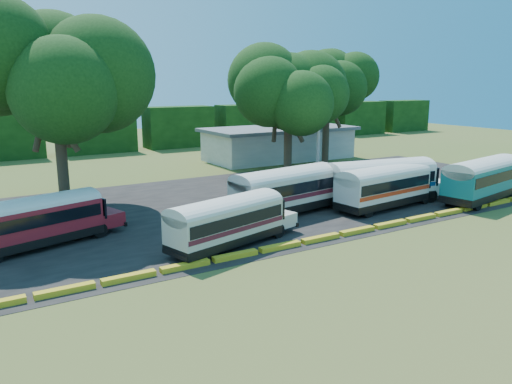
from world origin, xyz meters
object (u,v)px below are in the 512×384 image
bus_cream_west (228,219)px  bus_white_red (385,184)px  bus_red (37,218)px  tree_west (54,67)px  bus_teal (484,177)px

bus_cream_west → bus_white_red: size_ratio=0.91×
bus_red → tree_west: (2.94, 7.38, 8.79)m
bus_teal → bus_cream_west: bearing=168.4°
bus_red → bus_white_red: (24.24, -3.90, 0.11)m
bus_red → bus_cream_west: (9.58, -5.77, -0.06)m
bus_white_red → tree_west: bearing=146.4°
bus_red → bus_white_red: 24.55m
bus_red → bus_teal: bus_teal is taller
tree_west → bus_red: bearing=-111.7°
bus_red → bus_cream_west: size_ratio=1.02×
bus_teal → tree_west: size_ratio=0.77×
bus_white_red → bus_teal: 8.96m
bus_red → bus_white_red: size_ratio=0.93×
bus_white_red → tree_west: 25.62m
bus_cream_west → bus_teal: bus_teal is taller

